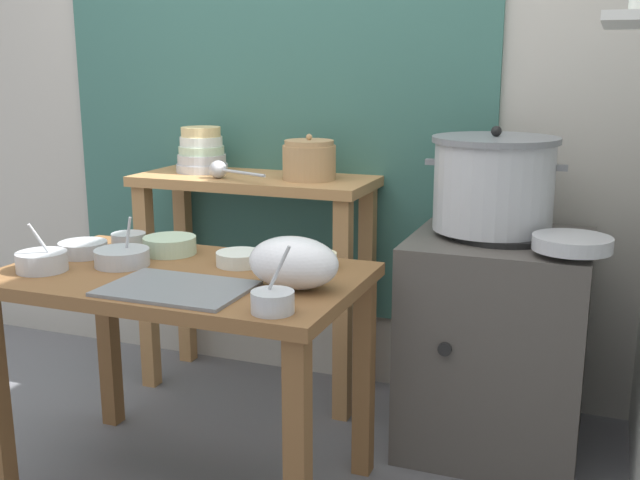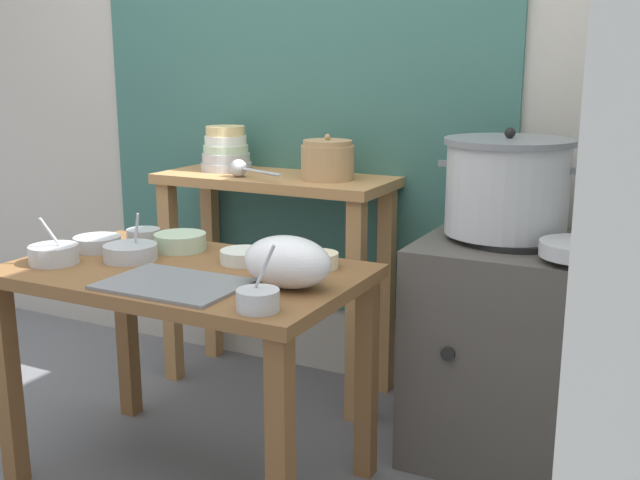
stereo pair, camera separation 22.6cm
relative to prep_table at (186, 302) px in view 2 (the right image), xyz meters
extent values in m
cube|color=#B2ADA3|center=(0.09, 1.05, 0.69)|extent=(4.40, 0.10, 2.60)
cube|color=#38665B|center=(-0.16, 0.99, 0.74)|extent=(1.90, 0.02, 2.10)
cube|color=brown|center=(0.00, 0.00, 0.09)|extent=(1.10, 0.66, 0.04)
cube|color=brown|center=(-0.50, -0.28, -0.27)|extent=(0.06, 0.06, 0.68)
cube|color=brown|center=(0.50, -0.28, -0.27)|extent=(0.06, 0.06, 0.68)
cube|color=brown|center=(-0.50, 0.28, -0.27)|extent=(0.06, 0.06, 0.68)
cube|color=brown|center=(0.50, 0.28, -0.27)|extent=(0.06, 0.06, 0.68)
cube|color=#B27F4C|center=(-0.13, 0.78, 0.27)|extent=(0.96, 0.40, 0.04)
cube|color=#B27F4C|center=(-0.56, 0.63, -0.18)|extent=(0.06, 0.06, 0.86)
cube|color=#B27F4C|center=(0.30, 0.63, -0.18)|extent=(0.06, 0.06, 0.86)
cube|color=#B27F4C|center=(-0.56, 0.93, -0.18)|extent=(0.06, 0.06, 0.86)
cube|color=#B27F4C|center=(0.30, 0.93, -0.18)|extent=(0.06, 0.06, 0.86)
cube|color=#4C4742|center=(0.87, 0.65, -0.23)|extent=(0.60, 0.60, 0.76)
cylinder|color=black|center=(0.87, 0.65, 0.16)|extent=(0.36, 0.36, 0.02)
cylinder|color=black|center=(0.75, 0.34, -0.16)|extent=(0.04, 0.02, 0.04)
cylinder|color=#B7BABF|center=(0.83, 0.67, 0.32)|extent=(0.40, 0.40, 0.30)
cylinder|color=slate|center=(0.83, 0.67, 0.48)|extent=(0.43, 0.43, 0.02)
sphere|color=black|center=(0.83, 0.67, 0.51)|extent=(0.04, 0.04, 0.04)
cube|color=slate|center=(0.61, 0.67, 0.40)|extent=(0.04, 0.02, 0.02)
cube|color=slate|center=(1.05, 0.67, 0.40)|extent=(0.04, 0.02, 0.02)
cylinder|color=tan|center=(0.11, 0.78, 0.36)|extent=(0.21, 0.21, 0.13)
cylinder|color=tan|center=(0.11, 0.78, 0.43)|extent=(0.19, 0.19, 0.02)
sphere|color=tan|center=(0.11, 0.78, 0.45)|extent=(0.02, 0.02, 0.02)
cylinder|color=#B7BABF|center=(-0.38, 0.82, 0.31)|extent=(0.21, 0.21, 0.03)
cylinder|color=#B7BABF|center=(-0.38, 0.82, 0.34)|extent=(0.20, 0.20, 0.04)
cylinder|color=#B7D1AD|center=(-0.38, 0.82, 0.38)|extent=(0.19, 0.19, 0.03)
cylinder|color=silver|center=(-0.38, 0.82, 0.42)|extent=(0.17, 0.17, 0.04)
cylinder|color=#E5C684|center=(-0.38, 0.82, 0.46)|extent=(0.16, 0.16, 0.04)
sphere|color=#B7BABF|center=(-0.23, 0.68, 0.33)|extent=(0.07, 0.07, 0.07)
cylinder|color=#B7BABF|center=(-0.09, 0.62, 0.33)|extent=(0.22, 0.09, 0.01)
cube|color=slate|center=(0.09, -0.17, 0.12)|extent=(0.40, 0.28, 0.01)
ellipsoid|color=white|center=(0.39, -0.04, 0.19)|extent=(0.26, 0.18, 0.15)
cylinder|color=#B7BABF|center=(1.11, 0.46, 0.19)|extent=(0.24, 0.24, 0.04)
cylinder|color=#B7BABF|center=(-0.40, 0.05, 0.13)|extent=(0.16, 0.16, 0.05)
cylinder|color=#337238|center=(-0.40, 0.05, 0.15)|extent=(0.13, 0.13, 0.01)
cylinder|color=#B7BABF|center=(-0.21, 0.00, 0.14)|extent=(0.17, 0.17, 0.05)
cylinder|color=brown|center=(-0.21, 0.00, 0.16)|extent=(0.15, 0.15, 0.01)
cylinder|color=#B7BABF|center=(-0.20, 0.02, 0.19)|extent=(0.06, 0.04, 0.16)
cylinder|color=beige|center=(0.37, 0.20, 0.13)|extent=(0.13, 0.13, 0.05)
cylinder|color=#337238|center=(0.37, 0.20, 0.15)|extent=(0.11, 0.11, 0.01)
cylinder|color=silver|center=(0.13, 0.14, 0.13)|extent=(0.15, 0.15, 0.04)
cylinder|color=beige|center=(0.13, 0.14, 0.15)|extent=(0.13, 0.13, 0.01)
cylinder|color=#B7D1AD|center=(-0.15, 0.18, 0.14)|extent=(0.18, 0.18, 0.06)
cylinder|color=maroon|center=(-0.15, 0.18, 0.16)|extent=(0.15, 0.15, 0.01)
cylinder|color=#B7BABF|center=(-0.33, 0.21, 0.14)|extent=(0.12, 0.12, 0.05)
cylinder|color=#BFB28C|center=(-0.33, 0.21, 0.16)|extent=(0.10, 0.10, 0.01)
cylinder|color=#B7BABF|center=(-0.40, -0.14, 0.14)|extent=(0.15, 0.15, 0.06)
cylinder|color=#BFB28C|center=(-0.40, -0.14, 0.16)|extent=(0.13, 0.13, 0.01)
cylinder|color=#B7BABF|center=(-0.38, -0.15, 0.19)|extent=(0.03, 0.10, 0.16)
cylinder|color=#B7BABF|center=(0.42, -0.25, 0.14)|extent=(0.11, 0.11, 0.06)
cylinder|color=maroon|center=(0.42, -0.25, 0.16)|extent=(0.10, 0.10, 0.01)
cylinder|color=#B7BABF|center=(0.42, -0.23, 0.20)|extent=(0.09, 0.01, 0.17)
camera|label=1|loc=(1.19, -1.91, 0.73)|focal=42.23mm
camera|label=2|loc=(1.39, -1.81, 0.73)|focal=42.23mm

